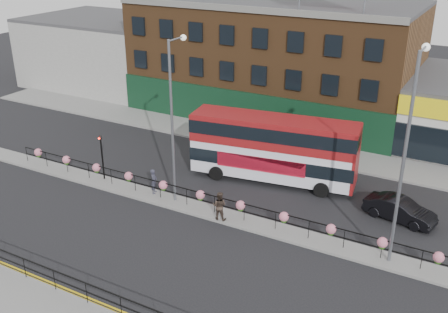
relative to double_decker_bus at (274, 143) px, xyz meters
The scene contains 16 objects.
ground 6.99m from the double_decker_bus, 109.82° to the right, with size 120.00×120.00×0.00m, color black.
north_pavement 6.90m from the double_decker_bus, 110.03° to the left, with size 60.00×4.00×0.15m, color gray.
median 6.96m from the double_decker_bus, 109.82° to the right, with size 60.00×1.60×0.15m, color gray.
yellow_line_inner 16.12m from the double_decker_bus, 97.87° to the right, with size 60.00×0.10×0.01m, color gold.
yellow_line_outer 16.30m from the double_decker_bus, 97.78° to the right, with size 60.00×0.10×0.01m, color gold.
brick_building 15.41m from the double_decker_bus, 113.92° to the left, with size 25.00×12.21×10.30m.
warehouse_west 29.90m from the double_decker_bus, 152.14° to the left, with size 15.50×12.00×7.30m.
median_railing 6.65m from the double_decker_bus, 109.82° to the right, with size 30.04×0.56×1.23m.
south_railing 16.76m from the double_decker_bus, 104.51° to the right, with size 20.04×0.05×1.12m.
double_decker_bus is the anchor object (origin of this frame).
car 9.12m from the double_decker_bus, ahead, with size 4.41×2.30×1.38m, color black.
pedestrian_a 8.39m from the double_decker_bus, 136.26° to the right, with size 0.59×0.71×1.66m, color #2F303F.
pedestrian_b 6.83m from the double_decker_bus, 94.71° to the right, with size 0.97×0.81×1.77m, color #382C24.
lamp_column_west 7.76m from the double_decker_bus, 126.76° to the right, with size 0.37×1.79×10.18m.
lamp_column_east 11.58m from the double_decker_bus, 31.90° to the right, with size 0.39×1.93×10.99m.
traffic_light_median 11.64m from the double_decker_bus, 151.00° to the right, with size 0.15×0.28×3.65m.
Camera 1 is at (14.88, -24.13, 15.98)m, focal length 42.00 mm.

